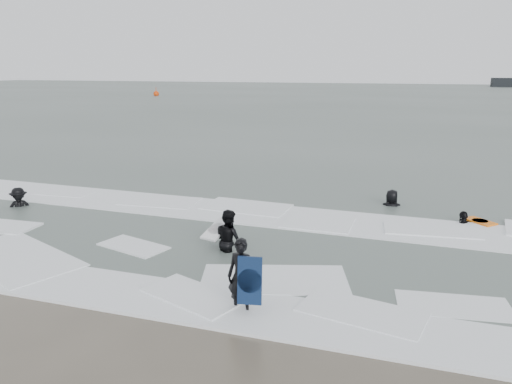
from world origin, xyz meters
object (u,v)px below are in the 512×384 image
(surfer_right_near, at_px, (463,225))
(surfer_right_far, at_px, (391,207))
(surfer_wading, at_px, (229,251))
(surfer_centre, at_px, (241,312))
(buoy, at_px, (156,94))
(surfer_breaker, at_px, (20,208))

(surfer_right_near, relative_size, surfer_right_far, 0.90)
(surfer_wading, height_order, surfer_right_far, surfer_right_far)
(surfer_right_far, bearing_deg, surfer_centre, 68.50)
(surfer_wading, xyz_separation_m, buoy, (-42.00, 68.36, 0.42))
(surfer_right_near, distance_m, surfer_right_far, 2.74)
(surfer_wading, height_order, surfer_right_near, surfer_wading)
(surfer_right_near, bearing_deg, buoy, -114.75)
(buoy, bearing_deg, surfer_breaker, -63.52)
(surfer_wading, xyz_separation_m, surfer_breaker, (-8.72, 1.54, 0.00))
(surfer_wading, distance_m, buoy, 80.23)
(surfer_centre, height_order, buoy, buoy)
(surfer_centre, bearing_deg, surfer_breaker, 159.91)
(surfer_right_near, relative_size, buoy, 0.97)
(surfer_wading, bearing_deg, surfer_right_far, -85.96)
(surfer_right_near, bearing_deg, surfer_wading, -24.71)
(surfer_centre, distance_m, surfer_wading, 3.54)
(surfer_wading, height_order, surfer_breaker, surfer_wading)
(surfer_right_far, bearing_deg, surfer_breaker, 12.29)
(surfer_centre, distance_m, buoy, 83.75)
(surfer_right_near, distance_m, buoy, 79.85)
(surfer_wading, xyz_separation_m, surfer_right_far, (3.84, 6.11, 0.00))
(surfer_breaker, xyz_separation_m, surfer_right_far, (12.56, 4.57, 0.00))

